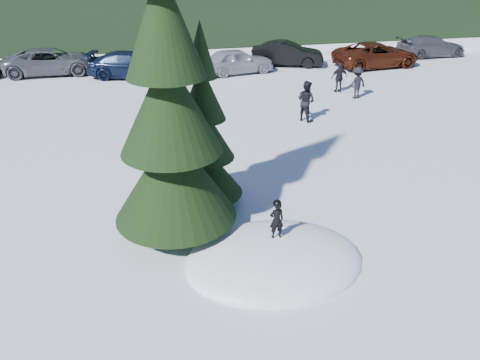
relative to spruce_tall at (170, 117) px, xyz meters
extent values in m
plane|color=white|center=(2.20, -1.80, -3.32)|extent=(200.00, 200.00, 0.00)
ellipsoid|color=white|center=(2.20, -1.80, -3.32)|extent=(4.48, 3.52, 0.96)
cylinder|color=black|center=(0.00, 0.00, -2.62)|extent=(0.38, 0.38, 1.40)
cone|color=black|center=(0.00, 0.00, -1.53)|extent=(3.20, 3.20, 2.46)
cone|color=black|center=(0.00, 0.00, 0.33)|extent=(2.54, 2.54, 2.46)
cone|color=black|center=(0.00, 0.00, 2.19)|extent=(1.88, 1.88, 2.46)
cylinder|color=black|center=(1.00, 1.40, -2.82)|extent=(0.26, 0.26, 1.00)
cone|color=black|center=(1.00, 1.40, -2.16)|extent=(2.20, 2.20, 1.52)
cone|color=black|center=(1.00, 1.40, -1.01)|extent=(1.75, 1.75, 1.52)
cone|color=black|center=(1.00, 1.40, 0.14)|extent=(1.29, 1.29, 1.52)
cone|color=black|center=(1.00, 1.40, 1.29)|extent=(0.84, 0.84, 1.52)
imported|color=black|center=(2.33, -1.48, -2.34)|extent=(0.37, 0.24, 0.99)
imported|color=black|center=(6.50, 7.92, -2.42)|extent=(1.04, 1.10, 1.79)
imported|color=black|center=(9.77, 11.81, -2.53)|extent=(0.94, 0.42, 1.57)
imported|color=black|center=(10.17, 10.56, -2.52)|extent=(1.14, 0.81, 1.60)
imported|color=#4E5256|center=(-5.56, 19.25, -2.55)|extent=(5.54, 2.59, 1.53)
imported|color=black|center=(-0.84, 17.33, -2.58)|extent=(5.49, 3.36, 1.49)
imported|color=#93969B|center=(5.36, 16.94, -2.56)|extent=(4.68, 2.58, 1.51)
imported|color=black|center=(8.97, 18.25, -2.56)|extent=(4.89, 2.98, 1.52)
imported|color=#3E170B|center=(14.43, 16.72, -2.55)|extent=(5.75, 3.09, 1.53)
imported|color=#44464A|center=(19.62, 18.71, -2.61)|extent=(4.95, 2.14, 1.42)
camera|label=1|loc=(-0.71, -10.86, 3.70)|focal=35.00mm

